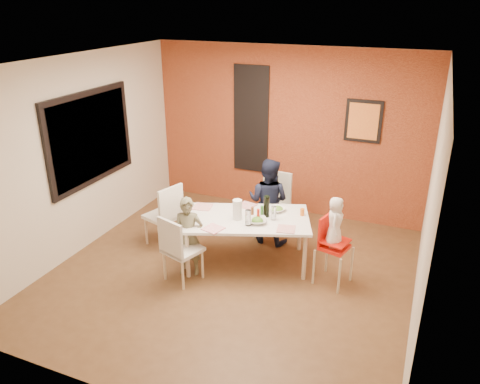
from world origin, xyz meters
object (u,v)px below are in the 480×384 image
at_px(high_chair, 332,244).
at_px(chair_left, 166,213).
at_px(child_far, 268,201).
at_px(paper_towel_roll, 237,210).
at_px(chair_far, 274,201).
at_px(chair_near, 178,247).
at_px(toddler, 335,222).
at_px(child_near, 188,237).
at_px(dining_table, 247,222).
at_px(wine_bottle, 267,206).

bearing_deg(high_chair, chair_left, 104.17).
height_order(child_far, paper_towel_roll, child_far).
xyz_separation_m(chair_far, chair_left, (-1.29, -0.95, -0.02)).
bearing_deg(high_chair, chair_near, 127.47).
bearing_deg(toddler, paper_towel_roll, 86.35).
relative_size(child_far, paper_towel_roll, 4.72).
bearing_deg(child_near, child_far, 43.41).
bearing_deg(dining_table, chair_left, 179.73).
xyz_separation_m(high_chair, child_far, (-1.09, 0.72, 0.10)).
bearing_deg(toddler, dining_table, 82.28).
distance_m(chair_left, child_near, 0.83).
relative_size(dining_table, high_chair, 2.06).
relative_size(toddler, wine_bottle, 2.21).
bearing_deg(paper_towel_roll, wine_bottle, 34.25).
bearing_deg(wine_bottle, chair_far, 101.70).
height_order(chair_far, child_far, child_far).
height_order(chair_far, toddler, toddler).
bearing_deg(child_near, high_chair, -2.51).
bearing_deg(dining_table, paper_towel_roll, -137.49).
xyz_separation_m(high_chair, paper_towel_roll, (-1.24, -0.08, 0.28)).
distance_m(chair_near, child_near, 0.24).
distance_m(dining_table, paper_towel_roll, 0.24).
bearing_deg(high_chair, child_near, 120.87).
relative_size(chair_near, toddler, 1.40).
distance_m(dining_table, high_chair, 1.14).
bearing_deg(wine_bottle, child_near, -141.66).
relative_size(chair_far, high_chair, 1.09).
bearing_deg(dining_table, chair_far, 86.62).
height_order(chair_near, chair_far, chair_far).
height_order(dining_table, chair_left, chair_left).
bearing_deg(toddler, wine_bottle, 74.03).
xyz_separation_m(chair_left, toddler, (2.40, -0.03, 0.32)).
relative_size(chair_far, toddler, 1.52).
relative_size(child_near, toddler, 1.65).
bearing_deg(dining_table, child_near, -138.95).
bearing_deg(chair_left, child_near, 68.23).
bearing_deg(wine_bottle, child_far, 107.05).
height_order(chair_left, wine_bottle, wine_bottle).
height_order(toddler, wine_bottle, toddler).
distance_m(chair_far, chair_left, 1.60).
bearing_deg(chair_left, paper_towel_roll, 102.78).
distance_m(child_near, wine_bottle, 1.09).
bearing_deg(child_near, chair_near, -114.82).
height_order(chair_far, wine_bottle, chair_far).
bearing_deg(child_far, wine_bottle, 110.15).
bearing_deg(child_near, wine_bottle, 19.55).
distance_m(chair_far, high_chair, 1.45).
distance_m(chair_left, high_chair, 2.38).
relative_size(high_chair, child_far, 0.70).
xyz_separation_m(wine_bottle, paper_towel_roll, (-0.32, -0.22, -0.01)).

